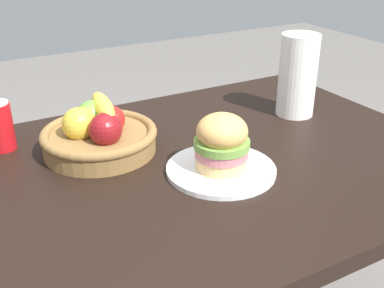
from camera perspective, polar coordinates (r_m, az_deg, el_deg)
dining_table at (r=1.19m, az=-1.88°, el=-6.91°), size 1.40×0.90×0.75m
plate at (r=1.11m, az=3.49°, el=-3.07°), size 0.26×0.26×0.01m
sandwich at (r=1.08m, az=3.59°, el=0.22°), size 0.13×0.13×0.13m
soda_can at (r=1.29m, az=-22.05°, el=2.01°), size 0.07×0.07×0.13m
fruit_basket at (r=1.21m, az=-11.12°, el=1.22°), size 0.29×0.29×0.14m
paper_towel_roll at (r=1.43m, az=12.54°, el=8.03°), size 0.11×0.11×0.24m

